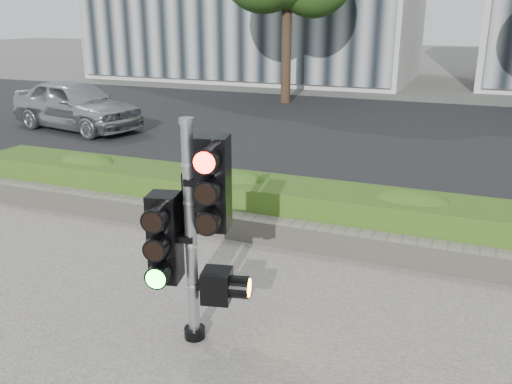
% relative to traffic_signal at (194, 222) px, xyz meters
% --- Properties ---
extents(ground, '(120.00, 120.00, 0.00)m').
position_rel_traffic_signal_xyz_m(ground, '(0.15, 0.62, -1.26)').
color(ground, '#51514C').
rests_on(ground, ground).
extents(road, '(60.00, 13.00, 0.02)m').
position_rel_traffic_signal_xyz_m(road, '(0.15, 10.62, -1.25)').
color(road, black).
rests_on(road, ground).
extents(curb, '(60.00, 0.25, 0.12)m').
position_rel_traffic_signal_xyz_m(curb, '(0.15, 3.77, -1.20)').
color(curb, gray).
rests_on(curb, ground).
extents(stone_wall, '(12.00, 0.32, 0.34)m').
position_rel_traffic_signal_xyz_m(stone_wall, '(0.15, 2.52, -1.06)').
color(stone_wall, gray).
rests_on(stone_wall, sidewalk).
extents(hedge, '(12.00, 1.00, 0.68)m').
position_rel_traffic_signal_xyz_m(hedge, '(0.15, 3.17, -0.89)').
color(hedge, olive).
rests_on(hedge, sidewalk).
extents(traffic_signal, '(0.81, 0.66, 2.23)m').
position_rel_traffic_signal_xyz_m(traffic_signal, '(0.00, 0.00, 0.00)').
color(traffic_signal, black).
rests_on(traffic_signal, sidewalk).
extents(car_silver, '(4.40, 2.48, 1.41)m').
position_rel_traffic_signal_xyz_m(car_silver, '(-8.16, 8.05, -0.54)').
color(car_silver, '#9EA0A5').
rests_on(car_silver, road).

